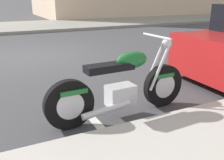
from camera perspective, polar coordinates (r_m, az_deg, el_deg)
ground_plane at (r=7.68m, az=-16.73°, el=5.14°), size 260.00×260.00×0.00m
sidewalk_far_curb at (r=19.82m, az=16.09°, el=13.12°), size 120.00×5.00×0.14m
parking_stall_stripe at (r=3.79m, az=-5.33°, el=-7.62°), size 0.12×2.20×0.01m
parked_motorcycle at (r=3.58m, az=2.29°, el=-1.60°), size 2.20×0.62×1.13m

